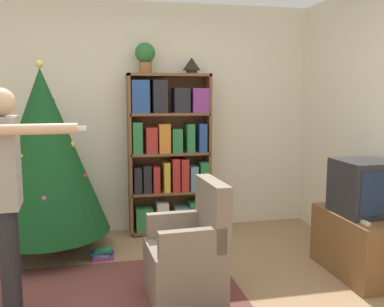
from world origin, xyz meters
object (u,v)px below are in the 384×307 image
Objects in this scene: television at (362,187)px; standing_person at (7,187)px; bookshelf at (170,155)px; christmas_tree at (44,152)px; potted_plant at (145,56)px; table_lamp at (192,65)px; armchair at (189,256)px.

standing_person is at bearing -176.11° from television.
bookshelf is 1.37m from christmas_tree.
potted_plant is (-1.70, 1.51, 1.21)m from television.
potted_plant is 0.52m from table_lamp.
christmas_tree reaches higher than standing_person.
potted_plant reaches higher than bookshelf.
christmas_tree is 9.49× the size of table_lamp.
christmas_tree is 1.31m from standing_person.
christmas_tree reaches higher than television.
bookshelf reaches higher than television.
table_lamp is at bearing 1.75° from bookshelf.
christmas_tree is 2.06× the size of armchair.
standing_person is at bearing -88.79° from armchair.
bookshelf is 1.70m from armchair.
table_lamp is (0.26, 0.01, 1.01)m from bookshelf.
bookshelf reaches higher than standing_person.
table_lamp is at bearing 163.87° from armchair.
table_lamp is (0.36, 1.60, 1.58)m from armchair.
armchair is (-0.11, -1.59, -0.57)m from bookshelf.
bookshelf is at bearing 136.78° from standing_person.
television is at bearing -51.89° from table_lamp.
standing_person is 2.55m from table_lamp.
armchair is (1.20, -1.20, -0.70)m from christmas_tree.
bookshelf is 0.95× the size of christmas_tree.
standing_person is at bearing -123.49° from potted_plant.
television is 2.37× the size of table_lamp.
christmas_tree is 5.77× the size of potted_plant.
table_lamp reaches higher than bookshelf.
christmas_tree is 1.17× the size of standing_person.
television is at bearing 89.95° from standing_person.
potted_plant is at bearing -177.91° from armchair.
television is 0.29× the size of standing_person.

